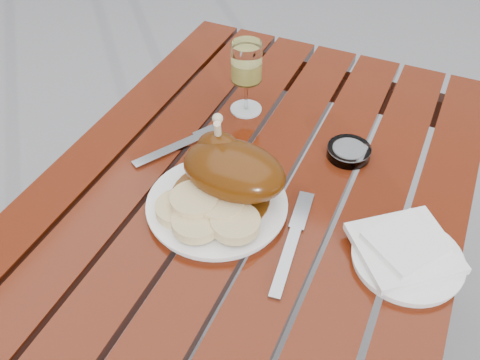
% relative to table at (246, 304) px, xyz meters
% --- Properties ---
extents(table, '(0.80, 1.20, 0.75)m').
position_rel_table_xyz_m(table, '(0.00, 0.00, 0.00)').
color(table, maroon).
rests_on(table, ground).
extents(dinner_plate, '(0.29, 0.29, 0.02)m').
position_rel_table_xyz_m(dinner_plate, '(-0.04, -0.06, 0.38)').
color(dinner_plate, white).
rests_on(dinner_plate, table).
extents(roast_duck, '(0.21, 0.19, 0.14)m').
position_rel_table_xyz_m(roast_duck, '(-0.03, -0.02, 0.45)').
color(roast_duck, '#5A2D0A').
rests_on(roast_duck, dinner_plate).
extents(bread_dumplings, '(0.20, 0.14, 0.04)m').
position_rel_table_xyz_m(bread_dumplings, '(-0.04, -0.10, 0.41)').
color(bread_dumplings, beige).
rests_on(bread_dumplings, dinner_plate).
extents(wine_glass, '(0.09, 0.09, 0.17)m').
position_rel_table_xyz_m(wine_glass, '(-0.11, 0.25, 0.46)').
color(wine_glass, '#D6D061').
rests_on(wine_glass, table).
extents(side_plate, '(0.23, 0.23, 0.02)m').
position_rel_table_xyz_m(side_plate, '(0.31, -0.04, 0.38)').
color(side_plate, white).
rests_on(side_plate, table).
extents(napkin, '(0.22, 0.22, 0.01)m').
position_rel_table_xyz_m(napkin, '(0.30, -0.03, 0.40)').
color(napkin, white).
rests_on(napkin, side_plate).
extents(ashtray, '(0.11, 0.11, 0.02)m').
position_rel_table_xyz_m(ashtray, '(0.15, 0.19, 0.39)').
color(ashtray, '#B2B7BC').
rests_on(ashtray, table).
extents(fork, '(0.11, 0.17, 0.01)m').
position_rel_table_xyz_m(fork, '(-0.20, 0.06, 0.38)').
color(fork, gray).
rests_on(fork, table).
extents(knife, '(0.05, 0.21, 0.01)m').
position_rel_table_xyz_m(knife, '(0.12, -0.10, 0.38)').
color(knife, gray).
rests_on(knife, table).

